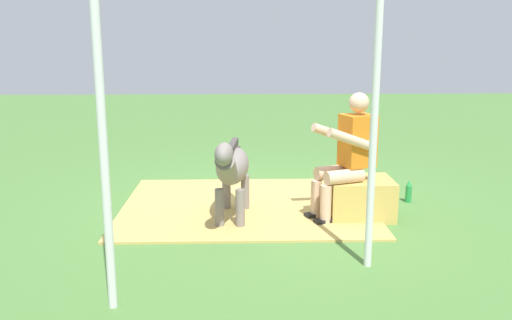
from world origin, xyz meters
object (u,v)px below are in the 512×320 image
person_seated (348,152)px  pony_standing (232,168)px  hay_bale (360,198)px  tent_pole_right (103,137)px  soda_bottle (409,192)px  tent_pole_left (374,120)px

person_seated → pony_standing: 1.17m
person_seated → pony_standing: person_seated is taller
person_seated → hay_bale: bearing=-166.0°
tent_pole_right → person_seated: bearing=-136.7°
soda_bottle → tent_pole_left: 2.20m
person_seated → tent_pole_right: 2.73m
pony_standing → soda_bottle: (-1.97, -0.61, -0.44)m
person_seated → tent_pole_right: tent_pole_right is taller
person_seated → tent_pole_right: (1.95, 1.84, 0.50)m
tent_pole_right → hay_bale: bearing=-138.3°
soda_bottle → tent_pole_left: bearing=63.7°
person_seated → soda_bottle: person_seated is taller
soda_bottle → pony_standing: bearing=17.1°
hay_bale → soda_bottle: (-0.66, -0.49, -0.08)m
person_seated → tent_pole_left: tent_pole_left is taller
hay_bale → pony_standing: (1.31, 0.12, 0.36)m
hay_bale → person_seated: 0.52m
tent_pole_right → pony_standing: bearing=-114.2°
hay_bale → pony_standing: bearing=5.0°
tent_pole_left → tent_pole_right: (1.91, 0.64, 0.00)m
hay_bale → tent_pole_left: (0.20, 1.24, 0.99)m
soda_bottle → tent_pole_left: tent_pole_left is taller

